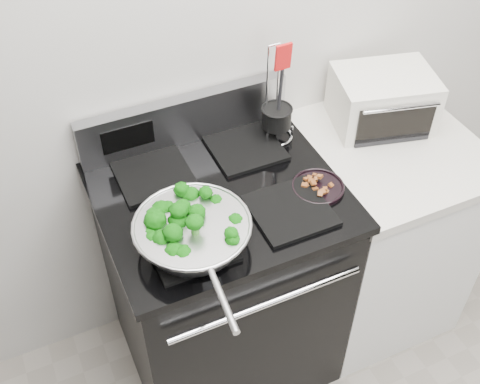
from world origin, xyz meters
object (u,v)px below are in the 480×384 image
skillet (193,232)px  toaster_oven (383,99)px  utensil_holder (276,122)px  bacon_plate (318,185)px  gas_range (222,280)px

skillet → toaster_oven: (0.87, 0.31, 0.02)m
utensil_holder → toaster_oven: 0.42m
skillet → toaster_oven: toaster_oven is taller
bacon_plate → toaster_oven: (0.41, 0.25, 0.05)m
gas_range → bacon_plate: gas_range is taller
gas_range → bacon_plate: 0.58m
gas_range → toaster_oven: (0.72, 0.14, 0.53)m
skillet → utensil_holder: bearing=42.3°
utensil_holder → skillet: bearing=-144.9°
skillet → bacon_plate: size_ratio=3.23×
bacon_plate → skillet: bearing=-173.1°
gas_range → utensil_holder: utensil_holder is taller
toaster_oven → bacon_plate: bearing=-134.8°
utensil_holder → toaster_oven: utensil_holder is taller
gas_range → bacon_plate: (0.30, -0.12, 0.48)m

